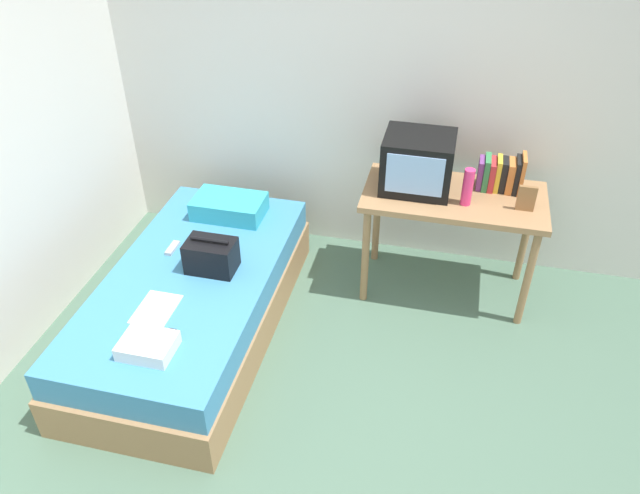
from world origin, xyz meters
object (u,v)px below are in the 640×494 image
Objects in this scene: tv at (418,162)px; remote_silver at (172,248)px; pillow at (229,207)px; handbag at (211,256)px; water_bottle at (468,187)px; desk at (453,208)px; picture_frame at (526,198)px; remote_dark at (167,340)px; folded_towel at (148,346)px; book_row at (501,174)px; magazine at (156,309)px; bed at (194,302)px.

tv reaches higher than remote_silver.
handbag reaches higher than pillow.
tv reaches higher than handbag.
tv is at bearing 157.60° from water_bottle.
tv reaches higher than desk.
water_bottle is 1.63m from handbag.
picture_frame is at bearing -10.30° from tv.
remote_dark is at bearing -90.36° from handbag.
remote_silver is 0.91m from folded_towel.
water_bottle is 1.55× the size of remote_dark.
book_row is 1.81× the size of remote_dark.
handbag is (-1.47, -0.62, -0.33)m from water_bottle.
water_bottle is 2.00m from magazine.
water_bottle is (0.32, -0.13, -0.06)m from tv.
folded_towel is at bearing -73.42° from remote_silver.
bed is 2.16m from picture_frame.
book_row is 0.58× the size of pillow.
magazine is 0.33m from folded_towel.
remote_dark is at bearing -52.16° from magazine.
water_bottle reaches higher than bed.
book_row is at bearing 34.95° from magazine.
pillow is at bearing 65.35° from remote_silver.
picture_frame is at bearing -12.00° from desk.
magazine is at bearing 109.01° from folded_towel.
remote_silver is at bearing 106.58° from folded_towel.
folded_towel is (0.04, -1.35, -0.03)m from pillow.
bed is 7.10× the size of book_row.
remote_silver is (-0.32, 0.78, 0.00)m from remote_dark.
handbag is 1.07× the size of folded_towel.
water_bottle is 1.99m from remote_dark.
book_row is 0.97× the size of magazine.
water_bottle reaches higher than remote_silver.
desk is at bearing 36.18° from magazine.
pillow reaches higher than remote_silver.
picture_frame is 0.57× the size of magazine.
pillow is at bearing 100.25° from handbag.
picture_frame is at bearing 35.02° from remote_dark.
magazine is 0.58m from remote_silver.
pillow reaches higher than magazine.
remote_dark is (0.17, -0.22, 0.01)m from magazine.
picture_frame reaches higher than handbag.
handbag is at bearing 32.73° from bed.
bed is 0.75m from pillow.
tv is at bearing 172.55° from desk.
picture_frame is 0.59× the size of folded_towel.
handbag is at bearing -157.21° from water_bottle.
tv reaches higher than picture_frame.
magazine is at bearing -98.44° from bed.
water_bottle is (1.59, 0.70, 0.67)m from bed.
bed is 6.67× the size of handbag.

